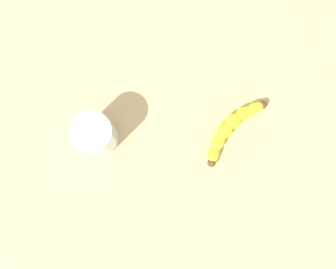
# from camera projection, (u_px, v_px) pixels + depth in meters

# --- Properties ---
(wooden_tabletop) EXTENTS (1.20, 1.20, 0.03)m
(wooden_tabletop) POSITION_uv_depth(u_px,v_px,m) (153.00, 115.00, 0.88)
(wooden_tabletop) COLOR tan
(wooden_tabletop) RESTS_ON ground
(banana) EXTENTS (0.12, 0.20, 0.04)m
(banana) POSITION_uv_depth(u_px,v_px,m) (231.00, 128.00, 0.84)
(banana) COLOR yellow
(banana) RESTS_ON wooden_tabletop
(smoothie_glass) EXTENTS (0.10, 0.10, 0.11)m
(smoothie_glass) POSITION_uv_depth(u_px,v_px,m) (96.00, 135.00, 0.80)
(smoothie_glass) COLOR silver
(smoothie_glass) RESTS_ON wooden_tabletop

